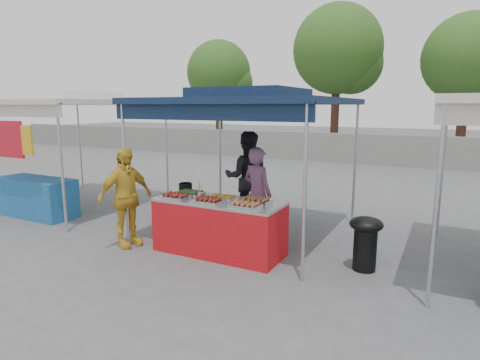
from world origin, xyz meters
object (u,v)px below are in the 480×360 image
at_px(wok_burner, 366,239).
at_px(customer_person, 125,197).
at_px(vendor_woman, 257,194).
at_px(vendor_table, 219,227).
at_px(helper_man, 247,177).
at_px(cooking_pot, 185,187).

distance_m(wok_burner, customer_person, 3.76).
bearing_deg(vendor_woman, vendor_table, 92.15).
height_order(vendor_table, wok_burner, vendor_table).
xyz_separation_m(wok_burner, helper_man, (-2.54, 1.37, 0.44)).
height_order(vendor_woman, customer_person, customer_person).
height_order(wok_burner, helper_man, helper_man).
distance_m(cooking_pot, wok_burner, 3.04).
bearing_deg(customer_person, helper_man, -11.60).
bearing_deg(wok_burner, customer_person, -178.10).
relative_size(wok_burner, vendor_woman, 0.48).
xyz_separation_m(wok_burner, customer_person, (-3.66, -0.79, 0.36)).
xyz_separation_m(wok_burner, vendor_woman, (-1.91, 0.53, 0.34)).
distance_m(wok_burner, helper_man, 2.92).
relative_size(cooking_pot, vendor_woman, 0.14).
distance_m(cooking_pot, helper_man, 1.48).
xyz_separation_m(cooking_pot, wok_burner, (3.01, 0.03, -0.46)).
height_order(cooking_pot, wok_burner, cooking_pot).
relative_size(helper_man, customer_person, 1.10).
height_order(vendor_table, vendor_woman, vendor_woman).
relative_size(wok_burner, helper_man, 0.43).
height_order(cooking_pot, vendor_woman, vendor_woman).
relative_size(vendor_table, cooking_pot, 8.86).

